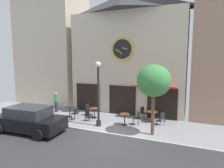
{
  "coord_description": "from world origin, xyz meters",
  "views": [
    {
      "loc": [
        4.24,
        -9.95,
        4.35
      ],
      "look_at": [
        -0.8,
        2.13,
        2.68
      ],
      "focal_mm": 31.17,
      "sensor_mm": 36.0,
      "label": 1
    }
  ],
  "objects": [
    {
      "name": "clock_building",
      "position": [
        -0.79,
        5.58,
        5.03
      ],
      "size": [
        9.24,
        4.01,
        9.76
      ],
      "color": "beige",
      "rests_on": "ground_plane"
    },
    {
      "name": "cafe_chair_mid_row",
      "position": [
        -3.11,
        2.9,
        0.53
      ],
      "size": [
        0.49,
        0.49,
        0.9
      ],
      "color": "black",
      "rests_on": "ground_plane"
    },
    {
      "name": "neighbor_building_left",
      "position": [
        -9.16,
        6.36,
        5.71
      ],
      "size": [
        6.39,
        4.2,
        11.43
      ],
      "color": "beige",
      "rests_on": "ground_plane"
    },
    {
      "name": "parked_car_black",
      "position": [
        -4.71,
        -1.44,
        0.76
      ],
      "size": [
        4.39,
        2.19,
        1.55
      ],
      "color": "black",
      "rests_on": "ground_plane"
    },
    {
      "name": "cafe_table_center",
      "position": [
        -4.22,
        2.01,
        0.54
      ],
      "size": [
        0.7,
        0.7,
        0.77
      ],
      "color": "black",
      "rests_on": "ground_plane"
    },
    {
      "name": "cafe_chair_right_end",
      "position": [
        -3.45,
        1.63,
        0.53
      ],
      "size": [
        0.5,
        0.5,
        0.9
      ],
      "color": "black",
      "rests_on": "ground_plane"
    },
    {
      "name": "cafe_chair_left_end",
      "position": [
        -2.44,
        1.7,
        0.53
      ],
      "size": [
        0.46,
        0.46,
        0.9
      ],
      "color": "black",
      "rests_on": "ground_plane"
    },
    {
      "name": "pedestrian_green",
      "position": [
        -6.1,
        2.82,
        0.86
      ],
      "size": [
        0.45,
        0.45,
        1.67
      ],
      "color": "#2D2D38",
      "rests_on": "ground_plane"
    },
    {
      "name": "street_tree",
      "position": [
        2.23,
        0.97,
        3.13
      ],
      "size": [
        1.93,
        1.74,
        4.08
      ],
      "color": "brown",
      "rests_on": "ground_plane"
    },
    {
      "name": "cafe_chair_outer",
      "position": [
        1.04,
        3.66,
        0.53
      ],
      "size": [
        0.53,
        0.53,
        0.9
      ],
      "color": "black",
      "rests_on": "ground_plane"
    },
    {
      "name": "cafe_table_center_right",
      "position": [
        1.77,
        3.25,
        0.53
      ],
      "size": [
        0.72,
        0.72,
        0.75
      ],
      "color": "black",
      "rests_on": "ground_plane"
    },
    {
      "name": "cafe_chair_under_awning",
      "position": [
        0.95,
        2.28,
        0.53
      ],
      "size": [
        0.53,
        0.53,
        0.9
      ],
      "color": "black",
      "rests_on": "ground_plane"
    },
    {
      "name": "cafe_table_leftmost",
      "position": [
        0.2,
        1.92,
        0.52
      ],
      "size": [
        0.67,
        0.67,
        0.76
      ],
      "color": "black",
      "rests_on": "ground_plane"
    },
    {
      "name": "ground_plane",
      "position": [
        0.0,
        -0.62,
        -0.02
      ],
      "size": [
        26.75,
        9.78,
        0.13
      ],
      "color": "gray"
    },
    {
      "name": "cafe_table_near_door",
      "position": [
        -2.39,
        2.55,
        0.54
      ],
      "size": [
        0.74,
        0.74,
        0.74
      ],
      "color": "black",
      "rests_on": "ground_plane"
    },
    {
      "name": "cafe_chair_by_entrance",
      "position": [
        2.51,
        3.71,
        0.53
      ],
      "size": [
        0.51,
        0.51,
        0.9
      ],
      "color": "black",
      "rests_on": "ground_plane"
    },
    {
      "name": "street_lamp",
      "position": [
        -1.32,
        1.1,
        2.14
      ],
      "size": [
        0.36,
        0.36,
        4.22
      ],
      "color": "black",
      "rests_on": "ground_plane"
    },
    {
      "name": "cafe_chair_near_lamp",
      "position": [
        2.46,
        2.81,
        0.53
      ],
      "size": [
        0.56,
        0.56,
        0.9
      ],
      "color": "black",
      "rests_on": "ground_plane"
    }
  ]
}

